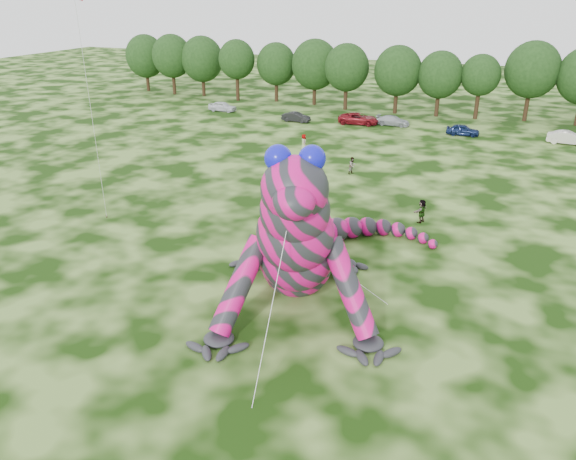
% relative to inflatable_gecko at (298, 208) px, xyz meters
% --- Properties ---
extents(ground, '(240.00, 240.00, 0.00)m').
position_rel_inflatable_gecko_xyz_m(ground, '(4.18, -3.82, -5.02)').
color(ground, '#16330A').
rests_on(ground, ground).
extents(inflatable_gecko, '(22.72, 24.63, 10.04)m').
position_rel_inflatable_gecko_xyz_m(inflatable_gecko, '(0.00, 0.00, 0.00)').
color(inflatable_gecko, '#CB0C6F').
rests_on(inflatable_gecko, ground).
extents(flying_kite, '(3.74, 4.39, 17.47)m').
position_rel_inflatable_gecko_xyz_m(flying_kite, '(-15.03, 0.90, 10.28)').
color(flying_kite, red).
rests_on(flying_kite, ground).
extents(tree_0, '(6.91, 6.22, 9.51)m').
position_rel_inflatable_gecko_xyz_m(tree_0, '(-50.38, 55.41, -0.27)').
color(tree_0, black).
rests_on(tree_0, ground).
extents(tree_1, '(6.74, 6.07, 9.81)m').
position_rel_inflatable_gecko_xyz_m(tree_1, '(-44.18, 54.23, -0.12)').
color(tree_1, black).
rests_on(tree_1, ground).
extents(tree_2, '(7.04, 6.34, 9.64)m').
position_rel_inflatable_gecko_xyz_m(tree_2, '(-38.84, 54.94, -0.20)').
color(tree_2, black).
rests_on(tree_2, ground).
extents(tree_3, '(5.81, 5.23, 9.44)m').
position_rel_inflatable_gecko_xyz_m(tree_3, '(-31.54, 53.25, -0.30)').
color(tree_3, black).
rests_on(tree_3, ground).
extents(tree_4, '(6.22, 5.60, 9.06)m').
position_rel_inflatable_gecko_xyz_m(tree_4, '(-25.46, 54.89, -0.49)').
color(tree_4, black).
rests_on(tree_4, ground).
extents(tree_5, '(7.16, 6.44, 9.80)m').
position_rel_inflatable_gecko_xyz_m(tree_5, '(-18.95, 54.62, -0.12)').
color(tree_5, black).
rests_on(tree_5, ground).
extents(tree_6, '(6.52, 5.86, 9.49)m').
position_rel_inflatable_gecko_xyz_m(tree_6, '(-13.38, 52.86, -0.28)').
color(tree_6, black).
rests_on(tree_6, ground).
extents(tree_7, '(6.68, 6.01, 9.48)m').
position_rel_inflatable_gecko_xyz_m(tree_7, '(-5.90, 52.98, -0.28)').
color(tree_7, black).
rests_on(tree_7, ground).
extents(tree_8, '(6.14, 5.53, 8.94)m').
position_rel_inflatable_gecko_xyz_m(tree_8, '(-0.04, 53.17, -0.55)').
color(tree_8, black).
rests_on(tree_8, ground).
extents(tree_9, '(5.27, 4.74, 8.68)m').
position_rel_inflatable_gecko_xyz_m(tree_9, '(5.24, 53.52, -0.68)').
color(tree_9, black).
rests_on(tree_9, ground).
extents(tree_10, '(7.09, 6.38, 10.50)m').
position_rel_inflatable_gecko_xyz_m(tree_10, '(11.58, 54.76, 0.23)').
color(tree_10, black).
rests_on(tree_10, ground).
extents(car_0, '(4.21, 1.81, 1.41)m').
position_rel_inflatable_gecko_xyz_m(car_0, '(-29.62, 44.61, -4.31)').
color(car_0, silver).
rests_on(car_0, ground).
extents(car_1, '(3.93, 1.51, 1.28)m').
position_rel_inflatable_gecko_xyz_m(car_1, '(-17.00, 42.20, -4.38)').
color(car_1, black).
rests_on(car_1, ground).
extents(car_2, '(5.56, 3.01, 1.48)m').
position_rel_inflatable_gecko_xyz_m(car_2, '(-8.79, 44.00, -4.28)').
color(car_2, maroon).
rests_on(car_2, ground).
extents(car_3, '(4.45, 1.99, 1.27)m').
position_rel_inflatable_gecko_xyz_m(car_3, '(-4.38, 45.03, -4.39)').
color(car_3, '#A3A8AD').
rests_on(car_3, ground).
extents(car_4, '(4.05, 1.83, 1.35)m').
position_rel_inflatable_gecko_xyz_m(car_4, '(4.76, 42.95, -4.35)').
color(car_4, '#111F49').
rests_on(car_4, ground).
extents(car_5, '(4.62, 1.88, 1.49)m').
position_rel_inflatable_gecko_xyz_m(car_5, '(16.49, 43.27, -4.28)').
color(car_5, silver).
rests_on(car_5, ground).
extents(spectator_5, '(1.08, 1.79, 1.84)m').
position_rel_inflatable_gecko_xyz_m(spectator_5, '(5.14, 12.95, -4.10)').
color(spectator_5, gray).
rests_on(spectator_5, ground).
extents(spectator_4, '(0.93, 1.05, 1.81)m').
position_rel_inflatable_gecko_xyz_m(spectator_4, '(-10.78, 28.99, -4.12)').
color(spectator_4, gray).
rests_on(spectator_4, ground).
extents(spectator_1, '(0.94, 1.02, 1.68)m').
position_rel_inflatable_gecko_xyz_m(spectator_1, '(-3.31, 22.75, -4.18)').
color(spectator_1, gray).
rests_on(spectator_1, ground).
extents(spectator_0, '(0.75, 0.76, 1.77)m').
position_rel_inflatable_gecko_xyz_m(spectator_0, '(-6.62, 15.95, -4.14)').
color(spectator_0, gray).
rests_on(spectator_0, ground).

